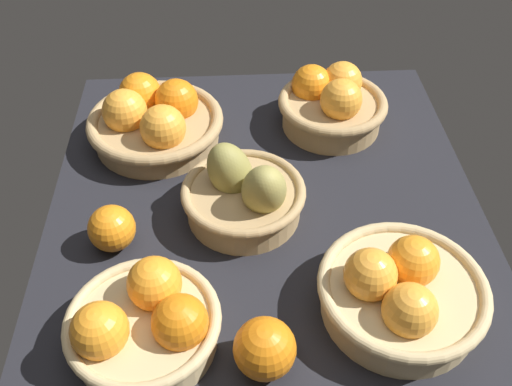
# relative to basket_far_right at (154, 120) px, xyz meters

# --- Properties ---
(market_tray) EXTENTS (0.84, 0.72, 0.03)m
(market_tray) POSITION_rel_basket_far_right_xyz_m (-0.21, -0.19, -0.06)
(market_tray) COLOR black
(market_tray) RESTS_ON ground
(basket_far_right) EXTENTS (0.25, 0.25, 0.11)m
(basket_far_right) POSITION_rel_basket_far_right_xyz_m (0.00, 0.00, 0.00)
(basket_far_right) COLOR tan
(basket_far_right) RESTS_ON market_tray
(basket_near_left) EXTENTS (0.23, 0.23, 0.11)m
(basket_near_left) POSITION_rel_basket_far_right_xyz_m (-0.41, -0.36, 0.00)
(basket_near_left) COLOR tan
(basket_near_left) RESTS_ON market_tray
(basket_center_pears) EXTENTS (0.20, 0.20, 0.14)m
(basket_center_pears) POSITION_rel_basket_far_right_xyz_m (-0.21, -0.16, 0.00)
(basket_center_pears) COLOR tan
(basket_center_pears) RESTS_ON market_tray
(basket_far_left) EXTENTS (0.21, 0.21, 0.11)m
(basket_far_left) POSITION_rel_basket_far_right_xyz_m (-0.44, -0.02, 0.00)
(basket_far_left) COLOR tan
(basket_far_left) RESTS_ON market_tray
(basket_near_right) EXTENTS (0.21, 0.21, 0.12)m
(basket_near_right) POSITION_rel_basket_far_right_xyz_m (0.03, -0.34, 0.00)
(basket_near_right) COLOR tan
(basket_near_right) RESTS_ON market_tray
(loose_orange_front_gap) EXTENTS (0.07, 0.07, 0.07)m
(loose_orange_front_gap) POSITION_rel_basket_far_right_xyz_m (-0.27, 0.05, -0.01)
(loose_orange_front_gap) COLOR orange
(loose_orange_front_gap) RESTS_ON market_tray
(loose_orange_back_gap) EXTENTS (0.08, 0.08, 0.08)m
(loose_orange_back_gap) POSITION_rel_basket_far_right_xyz_m (-0.49, -0.17, -0.00)
(loose_orange_back_gap) COLOR orange
(loose_orange_back_gap) RESTS_ON market_tray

